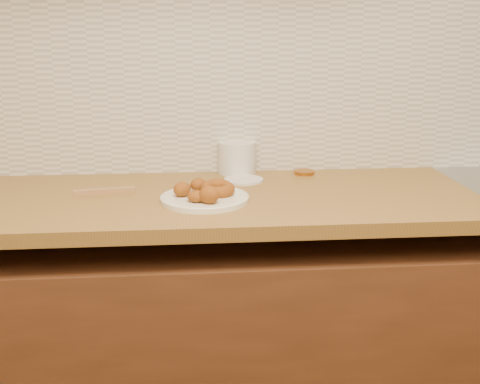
% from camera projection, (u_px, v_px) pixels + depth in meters
% --- Properties ---
extents(wall_back, '(4.00, 0.02, 2.70)m').
position_uv_depth(wall_back, '(294.00, 37.00, 1.99)').
color(wall_back, tan).
rests_on(wall_back, ground).
extents(base_cabinet, '(3.60, 0.60, 0.77)m').
position_uv_depth(base_cabinet, '(304.00, 344.00, 1.95)').
color(base_cabinet, '#5A2F1A').
rests_on(base_cabinet, floor).
extents(butcher_block, '(2.30, 0.62, 0.04)m').
position_uv_depth(butcher_block, '(90.00, 204.00, 1.76)').
color(butcher_block, olive).
rests_on(butcher_block, base_cabinet).
extents(backsplash, '(3.60, 0.02, 0.60)m').
position_uv_depth(backsplash, '(294.00, 83.00, 2.02)').
color(backsplash, beige).
rests_on(backsplash, wall_back).
extents(donut_plate, '(0.25, 0.25, 0.01)m').
position_uv_depth(donut_plate, '(205.00, 199.00, 1.72)').
color(donut_plate, silver).
rests_on(donut_plate, butcher_block).
extents(ring_donut, '(0.14, 0.14, 0.04)m').
position_uv_depth(ring_donut, '(217.00, 189.00, 1.73)').
color(ring_donut, '#944A1B').
rests_on(ring_donut, donut_plate).
extents(fried_dough_chunks, '(0.14, 0.19, 0.05)m').
position_uv_depth(fried_dough_chunks, '(195.00, 191.00, 1.70)').
color(fried_dough_chunks, '#944A1B').
rests_on(fried_dough_chunks, donut_plate).
extents(plastic_tub, '(0.14, 0.14, 0.11)m').
position_uv_depth(plastic_tub, '(237.00, 157.00, 2.04)').
color(plastic_tub, silver).
rests_on(plastic_tub, butcher_block).
extents(tub_lid, '(0.14, 0.14, 0.01)m').
position_uv_depth(tub_lid, '(244.00, 180.00, 1.94)').
color(tub_lid, silver).
rests_on(tub_lid, butcher_block).
extents(brass_jar_lid, '(0.09, 0.09, 0.01)m').
position_uv_depth(brass_jar_lid, '(304.00, 172.00, 2.03)').
color(brass_jar_lid, '#B16E26').
rests_on(brass_jar_lid, butcher_block).
extents(wooden_utensil, '(0.18, 0.05, 0.01)m').
position_uv_depth(wooden_utensil, '(104.00, 191.00, 1.80)').
color(wooden_utensil, '#9D6E45').
rests_on(wooden_utensil, butcher_block).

